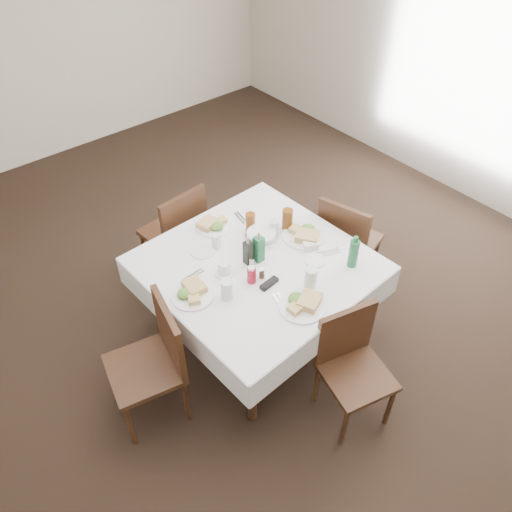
# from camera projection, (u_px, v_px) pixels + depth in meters

# --- Properties ---
(ground_plane) EXTENTS (7.00, 7.00, 0.00)m
(ground_plane) POSITION_uv_depth(u_px,v_px,m) (238.00, 338.00, 3.84)
(ground_plane) COLOR black
(room_shell) EXTENTS (6.04, 7.04, 2.80)m
(room_shell) POSITION_uv_depth(u_px,v_px,m) (231.00, 139.00, 2.68)
(room_shell) COLOR beige
(room_shell) RESTS_ON ground
(dining_table) EXTENTS (1.43, 1.43, 0.76)m
(dining_table) POSITION_uv_depth(u_px,v_px,m) (257.00, 271.00, 3.40)
(dining_table) COLOR #321911
(dining_table) RESTS_ON ground
(chair_north) EXTENTS (0.46, 0.46, 0.90)m
(chair_north) POSITION_uv_depth(u_px,v_px,m) (178.00, 230.00, 4.00)
(chair_north) COLOR #321911
(chair_north) RESTS_ON ground
(chair_south) EXTENTS (0.48, 0.48, 0.84)m
(chair_south) POSITION_uv_depth(u_px,v_px,m) (351.00, 359.00, 3.11)
(chair_south) COLOR #321911
(chair_south) RESTS_ON ground
(chair_east) EXTENTS (0.52, 0.52, 0.89)m
(chair_east) POSITION_uv_depth(u_px,v_px,m) (346.00, 239.00, 3.92)
(chair_east) COLOR #321911
(chair_east) RESTS_ON ground
(chair_west) EXTENTS (0.52, 0.52, 0.91)m
(chair_west) POSITION_uv_depth(u_px,v_px,m) (156.00, 356.00, 3.08)
(chair_west) COLOR #321911
(chair_west) RESTS_ON ground
(meal_north) EXTENTS (0.27, 0.27, 0.06)m
(meal_north) POSITION_uv_depth(u_px,v_px,m) (213.00, 225.00, 3.61)
(meal_north) COLOR white
(meal_north) RESTS_ON dining_table
(meal_south) EXTENTS (0.29, 0.29, 0.06)m
(meal_south) POSITION_uv_depth(u_px,v_px,m) (303.00, 303.00, 3.04)
(meal_south) COLOR white
(meal_south) RESTS_ON dining_table
(meal_east) EXTENTS (0.30, 0.30, 0.07)m
(meal_east) POSITION_uv_depth(u_px,v_px,m) (305.00, 235.00, 3.53)
(meal_east) COLOR white
(meal_east) RESTS_ON dining_table
(meal_west) EXTENTS (0.28, 0.28, 0.06)m
(meal_west) POSITION_uv_depth(u_px,v_px,m) (192.00, 292.00, 3.11)
(meal_west) COLOR white
(meal_west) RESTS_ON dining_table
(side_plate_a) EXTENTS (0.17, 0.17, 0.01)m
(side_plate_a) POSITION_uv_depth(u_px,v_px,m) (203.00, 251.00, 3.43)
(side_plate_a) COLOR white
(side_plate_a) RESTS_ON dining_table
(side_plate_b) EXTENTS (0.14, 0.14, 0.01)m
(side_plate_b) POSITION_uv_depth(u_px,v_px,m) (315.00, 261.00, 3.36)
(side_plate_b) COLOR white
(side_plate_b) RESTS_ON dining_table
(water_n) EXTENTS (0.06, 0.06, 0.11)m
(water_n) POSITION_uv_depth(u_px,v_px,m) (216.00, 241.00, 3.42)
(water_n) COLOR silver
(water_n) RESTS_ON dining_table
(water_s) EXTENTS (0.08, 0.08, 0.15)m
(water_s) POSITION_uv_depth(u_px,v_px,m) (311.00, 278.00, 3.14)
(water_s) COLOR silver
(water_s) RESTS_ON dining_table
(water_e) EXTENTS (0.06, 0.06, 0.11)m
(water_e) POSITION_uv_depth(u_px,v_px,m) (274.00, 228.00, 3.53)
(water_e) COLOR silver
(water_e) RESTS_ON dining_table
(water_w) EXTENTS (0.07, 0.07, 0.14)m
(water_w) POSITION_uv_depth(u_px,v_px,m) (227.00, 290.00, 3.07)
(water_w) COLOR silver
(water_w) RESTS_ON dining_table
(iced_tea_a) EXTENTS (0.07, 0.07, 0.15)m
(iced_tea_a) POSITION_uv_depth(u_px,v_px,m) (250.00, 222.00, 3.55)
(iced_tea_a) COLOR brown
(iced_tea_a) RESTS_ON dining_table
(iced_tea_b) EXTENTS (0.08, 0.08, 0.16)m
(iced_tea_b) POSITION_uv_depth(u_px,v_px,m) (287.00, 219.00, 3.57)
(iced_tea_b) COLOR brown
(iced_tea_b) RESTS_ON dining_table
(bread_basket) EXTENTS (0.23, 0.23, 0.08)m
(bread_basket) POSITION_uv_depth(u_px,v_px,m) (261.00, 237.00, 3.49)
(bread_basket) COLOR silver
(bread_basket) RESTS_ON dining_table
(oil_cruet_dark) EXTENTS (0.05, 0.05, 0.22)m
(oil_cruet_dark) POSITION_uv_depth(u_px,v_px,m) (248.00, 252.00, 3.29)
(oil_cruet_dark) COLOR black
(oil_cruet_dark) RESTS_ON dining_table
(oil_cruet_green) EXTENTS (0.06, 0.06, 0.25)m
(oil_cruet_green) POSITION_uv_depth(u_px,v_px,m) (259.00, 248.00, 3.30)
(oil_cruet_green) COLOR #1E6638
(oil_cruet_green) RESTS_ON dining_table
(ketchup_bottle) EXTENTS (0.06, 0.06, 0.13)m
(ketchup_bottle) POSITION_uv_depth(u_px,v_px,m) (252.00, 275.00, 3.18)
(ketchup_bottle) COLOR maroon
(ketchup_bottle) RESTS_ON dining_table
(salt_shaker) EXTENTS (0.03, 0.03, 0.07)m
(salt_shaker) POSITION_uv_depth(u_px,v_px,m) (252.00, 262.00, 3.30)
(salt_shaker) COLOR white
(salt_shaker) RESTS_ON dining_table
(pepper_shaker) EXTENTS (0.03, 0.03, 0.08)m
(pepper_shaker) POSITION_uv_depth(u_px,v_px,m) (262.00, 273.00, 3.22)
(pepper_shaker) COLOR #44271B
(pepper_shaker) RESTS_ON dining_table
(coffee_mug) EXTENTS (0.13, 0.13, 0.10)m
(coffee_mug) POSITION_uv_depth(u_px,v_px,m) (224.00, 268.00, 3.25)
(coffee_mug) COLOR white
(coffee_mug) RESTS_ON dining_table
(sunglasses) EXTENTS (0.14, 0.06, 0.03)m
(sunglasses) POSITION_uv_depth(u_px,v_px,m) (269.00, 283.00, 3.18)
(sunglasses) COLOR black
(sunglasses) RESTS_ON dining_table
(green_bottle) EXTENTS (0.06, 0.06, 0.25)m
(green_bottle) POSITION_uv_depth(u_px,v_px,m) (354.00, 253.00, 3.26)
(green_bottle) COLOR #1E6638
(green_bottle) RESTS_ON dining_table
(sugar_caddy) EXTENTS (0.12, 0.09, 0.05)m
(sugar_caddy) POSITION_uv_depth(u_px,v_px,m) (311.00, 246.00, 3.44)
(sugar_caddy) COLOR white
(sugar_caddy) RESTS_ON dining_table
(cutlery_n) EXTENTS (0.06, 0.16, 0.01)m
(cutlery_n) POSITION_uv_depth(u_px,v_px,m) (241.00, 218.00, 3.70)
(cutlery_n) COLOR silver
(cutlery_n) RESTS_ON dining_table
(cutlery_s) EXTENTS (0.10, 0.21, 0.01)m
(cutlery_s) POSITION_uv_depth(u_px,v_px,m) (283.00, 305.00, 3.06)
(cutlery_s) COLOR silver
(cutlery_s) RESTS_ON dining_table
(cutlery_e) EXTENTS (0.20, 0.11, 0.01)m
(cutlery_e) POSITION_uv_depth(u_px,v_px,m) (327.00, 253.00, 3.41)
(cutlery_e) COLOR silver
(cutlery_e) RESTS_ON dining_table
(cutlery_w) EXTENTS (0.16, 0.05, 0.01)m
(cutlery_w) POSITION_uv_depth(u_px,v_px,m) (193.00, 276.00, 3.25)
(cutlery_w) COLOR silver
(cutlery_w) RESTS_ON dining_table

